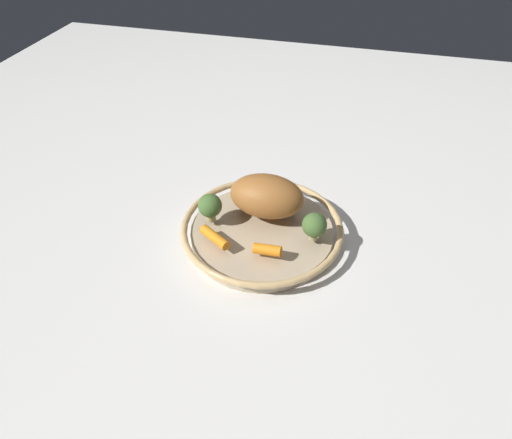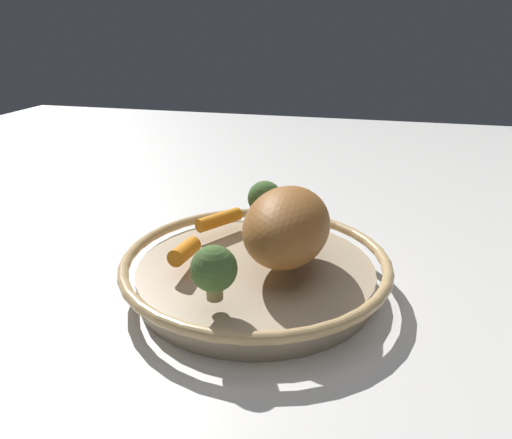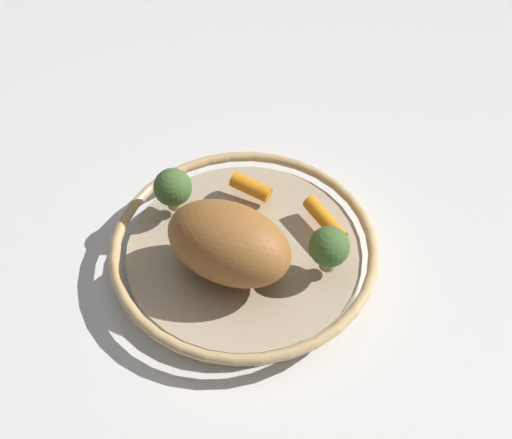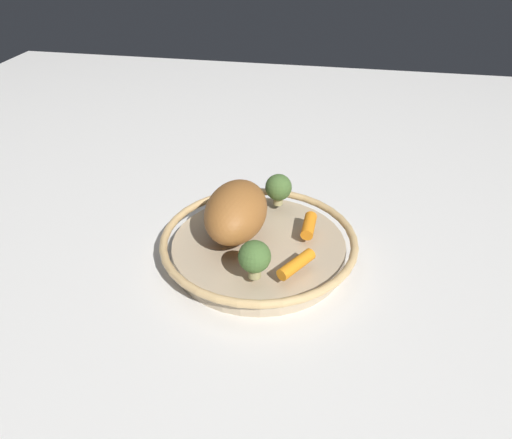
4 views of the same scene
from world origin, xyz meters
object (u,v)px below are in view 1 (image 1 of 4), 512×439
Objects in this scene: serving_bowl at (262,232)px; broccoli_floret_large at (210,206)px; roast_chicken_piece at (265,196)px; baby_carrot_right at (267,250)px; broccoli_floret_small at (314,225)px; baby_carrot_back at (215,237)px.

broccoli_floret_large reaches higher than serving_bowl.
roast_chicken_piece reaches higher than baby_carrot_right.
roast_chicken_piece is 0.12m from broccoli_floret_small.
broccoli_floret_large is at bearing 153.47° from baby_carrot_right.
baby_carrot_back is at bearing 175.48° from baby_carrot_right.
baby_carrot_back is at bearing -163.19° from broccoli_floret_small.
broccoli_floret_large reaches higher than baby_carrot_right.
baby_carrot_back is at bearing -136.91° from serving_bowl.
baby_carrot_right is 0.90× the size of broccoli_floret_small.
serving_bowl is 0.09m from baby_carrot_right.
broccoli_floret_large is (-0.10, -0.01, 0.05)m from serving_bowl.
baby_carrot_right is 0.15m from broccoli_floret_large.
roast_chicken_piece is at bearing 56.67° from baby_carrot_back.
broccoli_floret_small is 0.97× the size of broccoli_floret_large.
broccoli_floret_large is (-0.13, 0.06, 0.02)m from baby_carrot_right.
broccoli_floret_small is at bearing 16.81° from baby_carrot_back.
baby_carrot_right is (0.10, -0.01, 0.00)m from baby_carrot_back.
baby_carrot_right is 0.87× the size of broccoli_floret_large.
broccoli_floret_small is (0.11, -0.05, -0.01)m from roast_chicken_piece.
serving_bowl is 6.21× the size of baby_carrot_right.
baby_carrot_right is at bearing -140.24° from broccoli_floret_small.
roast_chicken_piece is 0.12m from baby_carrot_right.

